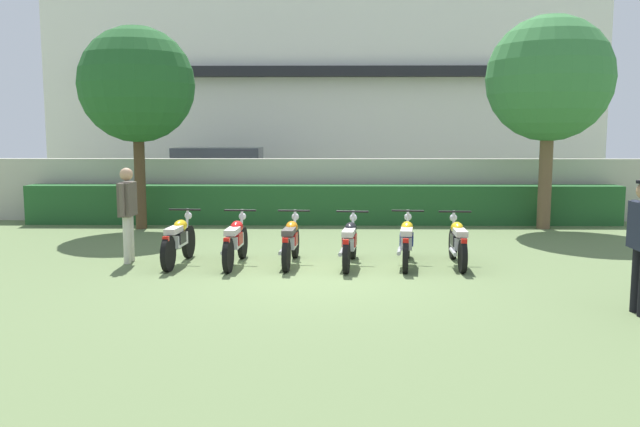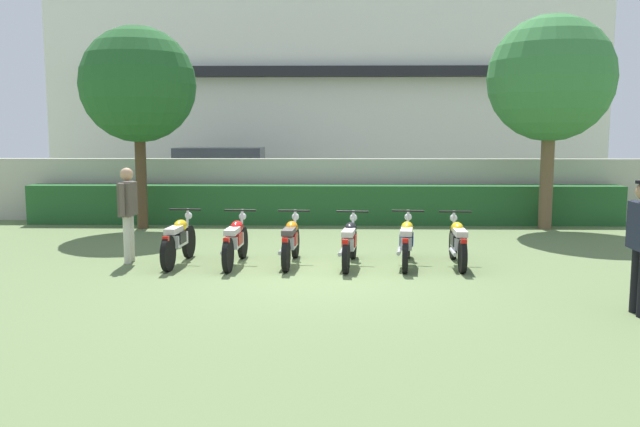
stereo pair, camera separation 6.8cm
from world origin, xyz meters
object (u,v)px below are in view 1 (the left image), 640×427
tree_near_inspector (137,85)px  motorcycle_in_row_0 (178,240)px  motorcycle_in_row_5 (458,242)px  motorcycle_in_row_4 (407,241)px  motorcycle_in_row_3 (350,242)px  motorcycle_in_row_2 (291,241)px  motorcycle_in_row_1 (235,241)px  parked_car (223,178)px  inspector_person (127,206)px  tree_far_side (549,79)px

tree_near_inspector → motorcycle_in_row_0: size_ratio=2.66×
motorcycle_in_row_5 → motorcycle_in_row_4: bearing=90.8°
motorcycle_in_row_3 → motorcycle_in_row_4: size_ratio=1.00×
motorcycle_in_row_0 → motorcycle_in_row_5: motorcycle_in_row_0 is taller
motorcycle_in_row_2 → motorcycle_in_row_4: (2.09, -0.02, 0.00)m
motorcycle_in_row_1 → motorcycle_in_row_3: motorcycle_in_row_1 is taller
parked_car → inspector_person: 8.85m
tree_near_inspector → motorcycle_in_row_5: size_ratio=2.73×
tree_near_inspector → inspector_person: size_ratio=2.82×
motorcycle_in_row_0 → motorcycle_in_row_4: motorcycle_in_row_0 is taller
parked_car → motorcycle_in_row_0: bearing=-86.8°
motorcycle_in_row_2 → motorcycle_in_row_3: size_ratio=0.98×
inspector_person → motorcycle_in_row_2: bearing=-3.0°
parked_car → motorcycle_in_row_4: size_ratio=2.38×
motorcycle_in_row_0 → motorcycle_in_row_2: 2.03m
tree_far_side → tree_near_inspector: bearing=-179.1°
motorcycle_in_row_1 → motorcycle_in_row_5: size_ratio=1.05×
motorcycle_in_row_4 → motorcycle_in_row_0: bearing=98.2°
tree_near_inspector → motorcycle_in_row_2: size_ratio=2.64×
motorcycle_in_row_5 → inspector_person: bearing=90.9°
motorcycle_in_row_4 → parked_car: bearing=35.9°
motorcycle_in_row_2 → parked_car: bearing=20.5°
tree_far_side → motorcycle_in_row_4: size_ratio=2.73×
motorcycle_in_row_3 → inspector_person: inspector_person is taller
motorcycle_in_row_1 → motorcycle_in_row_4: size_ratio=1.00×
tree_far_side → motorcycle_in_row_1: size_ratio=2.74×
motorcycle_in_row_3 → inspector_person: bearing=93.5°
tree_far_side → motorcycle_in_row_1: (-7.02, -4.58, -3.20)m
motorcycle_in_row_2 → motorcycle_in_row_4: size_ratio=0.98×
tree_near_inspector → motorcycle_in_row_0: bearing=-66.1°
motorcycle_in_row_4 → motorcycle_in_row_5: size_ratio=1.05×
parked_car → tree_near_inspector: (-1.31, -4.65, 2.57)m
motorcycle_in_row_2 → motorcycle_in_row_0: bearing=94.8°
motorcycle_in_row_1 → motorcycle_in_row_2: bearing=-82.3°
parked_car → inspector_person: (-0.33, -8.85, 0.11)m
tree_near_inspector → motorcycle_in_row_0: (1.94, -4.39, -3.06)m
motorcycle_in_row_1 → motorcycle_in_row_5: bearing=-86.4°
motorcycle_in_row_2 → tree_near_inspector: bearing=46.3°
tree_near_inspector → motorcycle_in_row_3: bearing=-41.4°
motorcycle_in_row_0 → inspector_person: bearing=83.3°
motorcycle_in_row_5 → motorcycle_in_row_0: bearing=92.7°
parked_car → motorcycle_in_row_5: bearing=-58.8°
inspector_person → motorcycle_in_row_5: bearing=-2.0°
motorcycle_in_row_0 → motorcycle_in_row_2: (2.03, 0.03, -0.01)m
motorcycle_in_row_0 → motorcycle_in_row_1: 1.04m
motorcycle_in_row_4 → motorcycle_in_row_1: bearing=99.1°
tree_far_side → motorcycle_in_row_4: 6.80m
motorcycle_in_row_5 → parked_car: bearing=35.0°
motorcycle_in_row_1 → motorcycle_in_row_2: (0.99, 0.08, -0.01)m
parked_car → motorcycle_in_row_1: parked_car is taller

